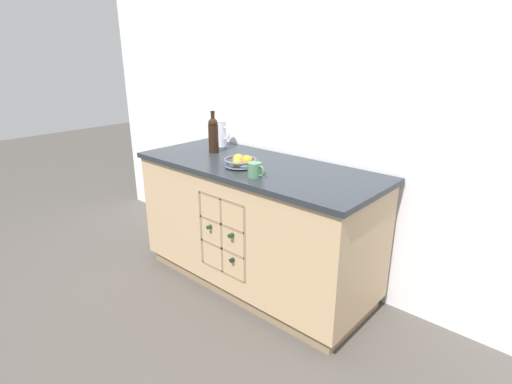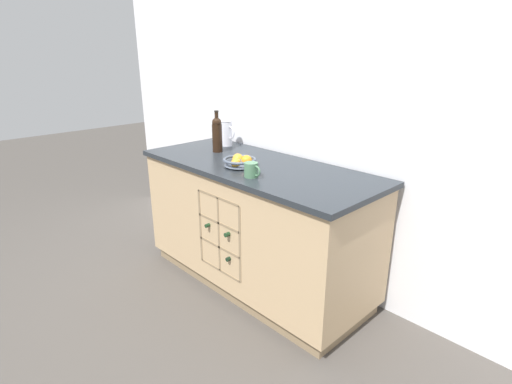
# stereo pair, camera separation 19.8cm
# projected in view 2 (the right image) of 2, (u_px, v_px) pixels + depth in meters

# --- Properties ---
(ground_plane) EXTENTS (14.00, 14.00, 0.00)m
(ground_plane) POSITION_uv_depth(u_px,v_px,m) (256.00, 281.00, 3.02)
(ground_plane) COLOR #4C4742
(back_wall) EXTENTS (4.40, 0.06, 2.55)m
(back_wall) POSITION_uv_depth(u_px,v_px,m) (297.00, 105.00, 2.86)
(back_wall) COLOR white
(back_wall) RESTS_ON ground_plane
(kitchen_island) EXTENTS (1.78, 0.74, 0.92)m
(kitchen_island) POSITION_uv_depth(u_px,v_px,m) (256.00, 225.00, 2.86)
(kitchen_island) COLOR #8B7354
(kitchen_island) RESTS_ON ground_plane
(fruit_bowl) EXTENTS (0.22, 0.22, 0.08)m
(fruit_bowl) POSITION_uv_depth(u_px,v_px,m) (240.00, 161.00, 2.64)
(fruit_bowl) COLOR #4C5666
(fruit_bowl) RESTS_ON kitchen_island
(white_pitcher) EXTENTS (0.15, 0.10, 0.20)m
(white_pitcher) POSITION_uv_depth(u_px,v_px,m) (226.00, 132.00, 3.21)
(white_pitcher) COLOR white
(white_pitcher) RESTS_ON kitchen_island
(ceramic_mug) EXTENTS (0.12, 0.09, 0.09)m
(ceramic_mug) POSITION_uv_depth(u_px,v_px,m) (251.00, 170.00, 2.43)
(ceramic_mug) COLOR #4C7A56
(ceramic_mug) RESTS_ON kitchen_island
(standing_wine_bottle) EXTENTS (0.08, 0.08, 0.31)m
(standing_wine_bottle) POSITION_uv_depth(u_px,v_px,m) (217.00, 134.00, 3.00)
(standing_wine_bottle) COLOR black
(standing_wine_bottle) RESTS_ON kitchen_island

